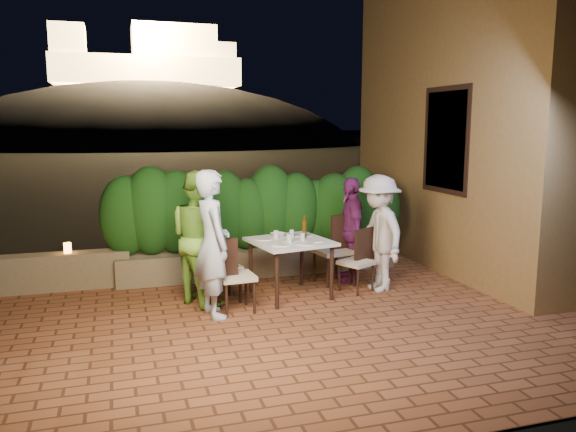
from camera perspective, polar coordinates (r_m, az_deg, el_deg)
name	(u,v)px	position (r m, az deg, el deg)	size (l,w,h in m)	color
ground	(294,328)	(6.38, 0.64, -11.32)	(400.00, 400.00, 0.00)	black
terrace_floor	(282,318)	(6.85, -0.65, -10.34)	(7.00, 6.00, 0.15)	brown
building_wall	(475,107)	(9.41, 18.42, 10.49)	(1.60, 5.00, 5.00)	olive
window_pane	(448,140)	(8.56, 15.90, 7.42)	(0.08, 1.00, 1.40)	black
window_frame	(447,140)	(8.55, 15.85, 7.42)	(0.06, 1.15, 1.55)	black
planter	(261,261)	(8.49, -2.80, -4.54)	(4.20, 0.55, 0.40)	#6F6146
hedge	(260,211)	(8.34, -2.84, 0.47)	(4.00, 0.70, 1.10)	#154211
parapet	(45,273)	(8.29, -23.43, -5.29)	(2.20, 0.30, 0.50)	#6F6146
hill	(151,180)	(66.09, -13.70, 3.61)	(52.00, 40.00, 22.00)	black
fortress	(146,48)	(66.32, -14.20, 16.17)	(26.00, 8.00, 8.00)	#FFCC7A
dining_table	(290,268)	(7.33, 0.23, -5.33)	(0.94, 0.94, 0.75)	white
plate_nw	(281,245)	(6.94, -0.74, -2.93)	(0.24, 0.24, 0.01)	white
plate_sw	(264,239)	(7.30, -2.43, -2.33)	(0.24, 0.24, 0.01)	white
plate_ne	(314,241)	(7.19, 2.71, -2.52)	(0.23, 0.23, 0.01)	white
plate_se	(303,235)	(7.54, 1.52, -1.96)	(0.24, 0.24, 0.01)	white
plate_centre	(290,240)	(7.20, 0.18, -2.50)	(0.20, 0.20, 0.01)	white
plate_front	(306,244)	(7.00, 1.81, -2.83)	(0.24, 0.24, 0.01)	white
glass_nw	(289,239)	(7.05, 0.14, -2.31)	(0.07, 0.07, 0.12)	silver
glass_sw	(276,235)	(7.33, -1.23, -1.90)	(0.06, 0.06, 0.11)	silver
glass_ne	(303,237)	(7.22, 1.50, -2.12)	(0.06, 0.06, 0.10)	silver
glass_se	(292,233)	(7.43, 0.39, -1.78)	(0.06, 0.06, 0.10)	silver
beer_bottle	(304,226)	(7.37, 1.67, -1.07)	(0.06, 0.06, 0.31)	#482E0C
bowl	(278,234)	(7.50, -1.00, -1.89)	(0.18, 0.18, 0.05)	white
chair_left_front	(236,275)	(6.77, -5.28, -5.97)	(0.42, 0.42, 0.90)	black
chair_left_back	(221,265)	(7.17, -6.78, -5.00)	(0.43, 0.43, 0.93)	black
chair_right_front	(356,261)	(7.59, 6.94, -4.55)	(0.39, 0.39, 0.84)	black
chair_right_back	(332,250)	(7.93, 4.54, -3.43)	(0.45, 0.45, 0.97)	black
diner_blue	(212,244)	(6.55, -7.69, -2.82)	(0.63, 0.41, 1.72)	silver
diner_green	(199,237)	(7.07, -9.01, -2.16)	(0.81, 0.63, 1.67)	#7AC33D
diner_white	(378,233)	(7.63, 9.17, -1.72)	(1.01, 0.58, 1.57)	silver
diner_purple	(351,229)	(8.03, 6.41, -1.37)	(0.88, 0.37, 1.50)	#792871
parapet_lamp	(68,248)	(8.19, -21.49, -3.04)	(0.10, 0.10, 0.14)	orange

